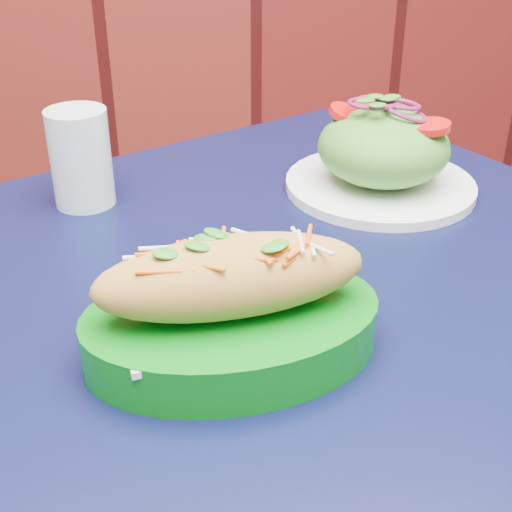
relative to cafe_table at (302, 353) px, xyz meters
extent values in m
cube|color=black|center=(0.00, 0.00, 0.07)|extent=(1.05, 1.05, 0.03)
cylinder|color=black|center=(0.17, 0.43, -0.30)|extent=(0.04, 0.04, 0.72)
cube|color=white|center=(-0.09, -0.10, 0.13)|extent=(0.20, 0.13, 0.01)
ellipsoid|color=gold|center=(-0.09, -0.10, 0.16)|extent=(0.22, 0.09, 0.06)
cylinder|color=white|center=(0.14, 0.19, 0.09)|extent=(0.23, 0.23, 0.01)
ellipsoid|color=#4C992D|center=(0.14, 0.19, 0.14)|extent=(0.16, 0.16, 0.09)
cylinder|color=red|center=(0.19, 0.16, 0.18)|extent=(0.05, 0.05, 0.01)
cylinder|color=red|center=(0.11, 0.22, 0.18)|extent=(0.05, 0.05, 0.01)
cylinder|color=red|center=(0.14, 0.23, 0.18)|extent=(0.05, 0.05, 0.01)
torus|color=#7C1B53|center=(0.14, 0.19, 0.19)|extent=(0.06, 0.06, 0.01)
torus|color=#7C1B53|center=(0.14, 0.19, 0.19)|extent=(0.06, 0.06, 0.01)
torus|color=#7C1B53|center=(0.14, 0.19, 0.20)|extent=(0.06, 0.06, 0.01)
cylinder|color=silver|center=(-0.21, 0.22, 0.14)|extent=(0.07, 0.07, 0.11)
camera|label=1|loc=(-0.16, -0.57, 0.45)|focal=50.00mm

